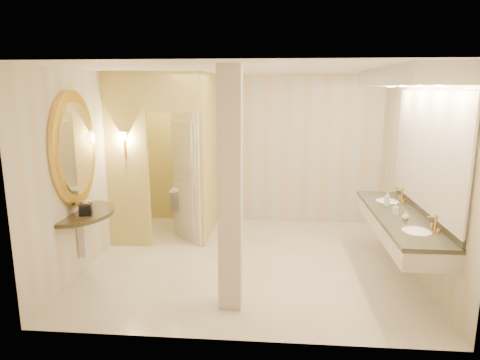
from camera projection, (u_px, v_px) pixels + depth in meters
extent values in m
plane|color=silver|center=(250.00, 261.00, 6.19)|extent=(4.50, 4.50, 0.00)
plane|color=white|center=(251.00, 69.00, 5.62)|extent=(4.50, 4.50, 0.00)
cube|color=beige|center=(257.00, 150.00, 7.85)|extent=(4.50, 0.02, 2.70)
cube|color=beige|center=(237.00, 210.00, 3.96)|extent=(4.50, 0.02, 2.70)
cube|color=beige|center=(93.00, 167.00, 6.09)|extent=(0.02, 4.00, 2.70)
cube|color=beige|center=(418.00, 172.00, 5.72)|extent=(0.02, 4.00, 2.70)
cube|color=#EFE17D|center=(208.00, 155.00, 7.19)|extent=(0.10, 1.50, 2.70)
cube|color=#EFE17D|center=(127.00, 162.00, 6.55)|extent=(0.65, 0.10, 2.70)
cube|color=#EFE17D|center=(171.00, 92.00, 6.27)|extent=(0.80, 0.10, 0.60)
cube|color=beige|center=(186.00, 178.00, 6.83)|extent=(0.59, 0.62, 2.10)
cylinder|color=gold|center=(125.00, 149.00, 6.44)|extent=(0.03, 0.03, 0.30)
cone|color=beige|center=(124.00, 136.00, 6.40)|extent=(0.14, 0.14, 0.14)
cube|color=beige|center=(399.00, 225.00, 5.50)|extent=(0.60, 2.44, 0.24)
cube|color=black|center=(400.00, 216.00, 5.48)|extent=(0.64, 2.48, 0.05)
cube|color=black|center=(423.00, 211.00, 5.44)|extent=(0.03, 2.44, 0.10)
ellipsoid|color=white|center=(416.00, 235.00, 4.84)|extent=(0.40, 0.44, 0.15)
cylinder|color=gold|center=(436.00, 224.00, 4.79)|extent=(0.03, 0.03, 0.22)
ellipsoid|color=white|center=(387.00, 204.00, 6.13)|extent=(0.40, 0.44, 0.15)
cylinder|color=gold|center=(402.00, 195.00, 6.08)|extent=(0.03, 0.03, 0.22)
cube|color=white|center=(428.00, 150.00, 5.28)|extent=(0.03, 2.44, 1.40)
cube|color=beige|center=(412.00, 76.00, 5.11)|extent=(0.75, 2.64, 0.22)
cylinder|color=black|center=(78.00, 213.00, 5.59)|extent=(1.13, 1.13, 0.05)
cube|color=beige|center=(82.00, 235.00, 5.65)|extent=(0.10, 0.10, 0.60)
cylinder|color=gold|center=(74.00, 149.00, 5.41)|extent=(0.07, 1.13, 1.13)
cylinder|color=white|center=(77.00, 149.00, 5.41)|extent=(0.02, 0.91, 0.91)
cube|color=beige|center=(230.00, 192.00, 4.65)|extent=(0.25, 0.25, 2.70)
cube|color=black|center=(86.00, 209.00, 5.42)|extent=(0.18, 0.18, 0.15)
imported|color=white|center=(185.00, 207.00, 7.47)|extent=(0.58, 0.88, 0.83)
imported|color=beige|center=(396.00, 209.00, 5.43)|extent=(0.09, 0.09, 0.15)
imported|color=silver|center=(406.00, 216.00, 5.21)|extent=(0.10, 0.10, 0.11)
imported|color=#C6B28C|center=(387.00, 199.00, 5.82)|extent=(0.09, 0.09, 0.20)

